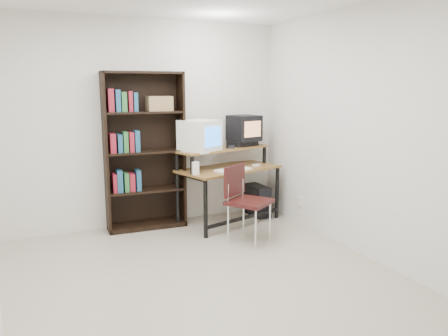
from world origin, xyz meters
name	(u,v)px	position (x,y,z in m)	size (l,w,h in m)	color
floor	(184,288)	(0.00, 0.00, -0.01)	(4.00, 4.00, 0.01)	#B3A995
back_wall	(130,125)	(0.00, 2.00, 1.30)	(4.00, 0.01, 2.60)	silver
front_wall	(332,199)	(0.00, -2.00, 1.30)	(4.00, 0.01, 2.60)	silver
right_wall	(367,134)	(2.00, 0.00, 1.30)	(0.01, 4.00, 2.60)	silver
computer_desk	(228,170)	(1.18, 1.62, 0.70)	(1.45, 1.00, 0.98)	brown
crt_monitor	(200,136)	(0.80, 1.64, 1.17)	(0.57, 0.57, 0.39)	white
vcr	(243,143)	(1.49, 1.83, 1.01)	(0.36, 0.26, 0.08)	black
crt_tv	(244,128)	(1.51, 1.81, 1.22)	(0.43, 0.42, 0.34)	black
cd_spindle	(230,147)	(1.23, 1.65, 0.99)	(0.12, 0.12, 0.05)	#26262B
keyboard	(233,170)	(1.15, 1.41, 0.74)	(0.47, 0.21, 0.04)	white
mousepad	(255,167)	(1.55, 1.57, 0.72)	(0.22, 0.18, 0.01)	black
mouse	(256,165)	(1.57, 1.57, 0.74)	(0.10, 0.06, 0.03)	white
desk_speaker	(195,169)	(0.63, 1.37, 0.80)	(0.08, 0.07, 0.17)	white
pc_tower	(257,200)	(1.68, 1.73, 0.21)	(0.20, 0.45, 0.42)	black
school_chair	(244,195)	(1.05, 0.90, 0.54)	(0.61, 0.61, 0.88)	black
bookshelf	(144,150)	(0.13, 1.86, 1.00)	(0.99, 0.37, 1.96)	black
wall_outlet	(299,202)	(1.99, 1.15, 0.30)	(0.02, 0.08, 0.12)	beige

